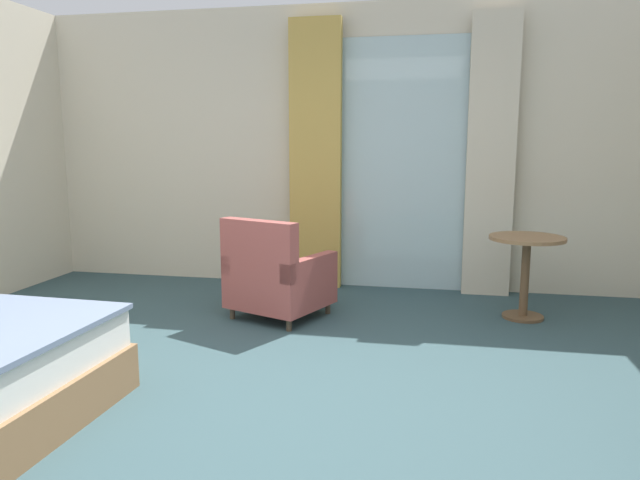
% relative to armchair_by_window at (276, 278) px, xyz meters
% --- Properties ---
extents(ground, '(6.89, 6.62, 0.10)m').
position_rel_armchair_by_window_xyz_m(ground, '(0.35, -1.71, -0.39)').
color(ground, '#334C51').
extents(wall_back, '(6.49, 0.12, 2.80)m').
position_rel_armchair_by_window_xyz_m(wall_back, '(0.35, 1.34, 1.06)').
color(wall_back, beige).
rests_on(wall_back, ground).
extents(balcony_glass_door, '(1.25, 0.02, 2.47)m').
position_rel_armchair_by_window_xyz_m(balcony_glass_door, '(0.94, 1.26, 0.89)').
color(balcony_glass_door, silver).
rests_on(balcony_glass_door, ground).
extents(curtain_panel_left, '(0.52, 0.10, 2.65)m').
position_rel_armchair_by_window_xyz_m(curtain_panel_left, '(0.09, 1.16, 0.98)').
color(curtain_panel_left, tan).
rests_on(curtain_panel_left, ground).
extents(curtain_panel_right, '(0.44, 0.10, 2.65)m').
position_rel_armchair_by_window_xyz_m(curtain_panel_right, '(1.78, 1.16, 0.98)').
color(curtain_panel_right, beige).
rests_on(curtain_panel_right, ground).
extents(armchair_by_window, '(0.91, 0.90, 0.85)m').
position_rel_armchair_by_window_xyz_m(armchair_by_window, '(0.00, 0.00, 0.00)').
color(armchair_by_window, '#9E4C47').
rests_on(armchair_by_window, ground).
extents(round_cafe_table, '(0.61, 0.61, 0.70)m').
position_rel_armchair_by_window_xyz_m(round_cafe_table, '(2.03, 0.40, 0.17)').
color(round_cafe_table, olive).
rests_on(round_cafe_table, ground).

